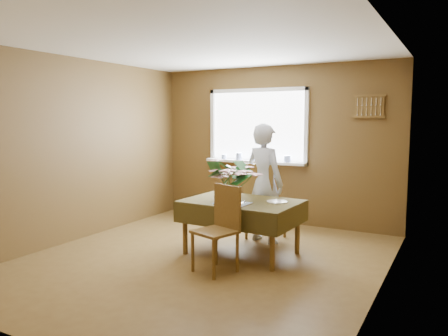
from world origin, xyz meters
The scene contains 15 objects.
floor centered at (0.00, 0.00, 0.00)m, with size 4.50×4.50×0.00m, color brown.
ceiling centered at (0.00, 0.00, 2.50)m, with size 4.50×4.50×0.00m, color white.
wall_back centered at (0.00, 2.25, 1.25)m, with size 4.00×4.00×0.00m, color brown.
wall_front centered at (0.00, -2.25, 1.25)m, with size 4.00×4.00×0.00m, color brown.
wall_left centered at (-2.00, 0.00, 1.25)m, with size 4.50×4.50×0.00m, color brown.
wall_right centered at (2.00, 0.00, 1.25)m, with size 4.50×4.50×0.00m, color brown.
window_assembly centered at (-0.29, 2.20, 1.35)m, with size 1.72×0.20×1.22m.
spoon_rack centered at (1.45, 2.22, 1.85)m, with size 0.44×0.05×0.33m.
dining_table centered at (0.29, 0.46, 0.59)m, with size 1.43×1.00×0.68m.
chair_far centered at (0.27, 1.18, 0.57)m, with size 0.51×0.51×1.07m.
chair_near centered at (0.35, -0.18, 0.52)m, with size 0.51×0.51×0.94m.
seated_woman centered at (0.32, 1.10, 0.81)m, with size 0.59×0.39×1.61m, color white.
flower_bouquet centered at (0.25, 0.29, 1.01)m, with size 0.60×0.60×0.51m.
side_plate centered at (0.72, 0.56, 0.68)m, with size 0.25×0.25×0.01m, color white.
table_knife centered at (0.39, 0.25, 0.68)m, with size 0.02×0.22×0.00m, color silver.
Camera 1 is at (2.64, -4.28, 1.67)m, focal length 35.00 mm.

